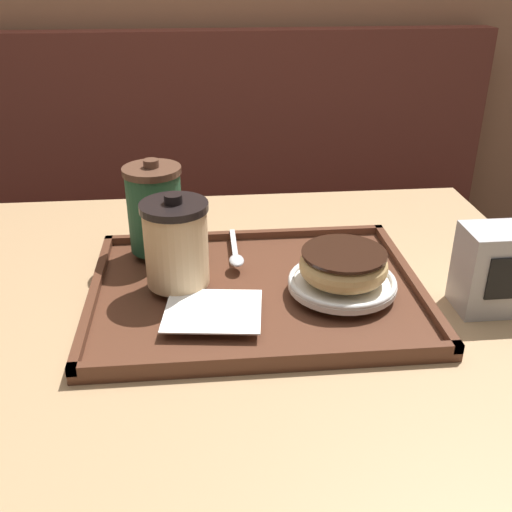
# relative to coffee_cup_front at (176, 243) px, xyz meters

# --- Properties ---
(booth_bench) EXTENTS (1.58, 0.44, 1.00)m
(booth_bench) POSITION_rel_coffee_cup_front_xyz_m (0.08, 0.85, -0.52)
(booth_bench) COLOR brown
(booth_bench) RESTS_ON ground_plane
(cafe_table) EXTENTS (0.93, 0.81, 0.76)m
(cafe_table) POSITION_rel_coffee_cup_front_xyz_m (0.08, -0.02, -0.26)
(cafe_table) COLOR tan
(cafe_table) RESTS_ON ground_plane
(serving_tray) EXTENTS (0.46, 0.35, 0.02)m
(serving_tray) POSITION_rel_coffee_cup_front_xyz_m (0.11, -0.01, -0.08)
(serving_tray) COLOR #512D1E
(serving_tray) RESTS_ON cafe_table
(napkin_paper) EXTENTS (0.13, 0.12, 0.00)m
(napkin_paper) POSITION_rel_coffee_cup_front_xyz_m (0.04, -0.08, -0.06)
(napkin_paper) COLOR white
(napkin_paper) RESTS_ON serving_tray
(coffee_cup_front) EXTENTS (0.09, 0.09, 0.13)m
(coffee_cup_front) POSITION_rel_coffee_cup_front_xyz_m (0.00, 0.00, 0.00)
(coffee_cup_front) COLOR #E0B784
(coffee_cup_front) RESTS_ON serving_tray
(coffee_cup_rear) EXTENTS (0.09, 0.09, 0.14)m
(coffee_cup_rear) POSITION_rel_coffee_cup_front_xyz_m (-0.03, 0.11, 0.01)
(coffee_cup_rear) COLOR #235638
(coffee_cup_rear) RESTS_ON serving_tray
(plate_with_chocolate_donut) EXTENTS (0.15, 0.15, 0.01)m
(plate_with_chocolate_donut) POSITION_rel_coffee_cup_front_xyz_m (0.22, -0.04, -0.05)
(plate_with_chocolate_donut) COLOR white
(plate_with_chocolate_donut) RESTS_ON serving_tray
(donut_chocolate_glazed) EXTENTS (0.12, 0.12, 0.04)m
(donut_chocolate_glazed) POSITION_rel_coffee_cup_front_xyz_m (0.22, -0.04, -0.03)
(donut_chocolate_glazed) COLOR #DBB270
(donut_chocolate_glazed) RESTS_ON plate_with_chocolate_donut
(spoon) EXTENTS (0.02, 0.13, 0.01)m
(spoon) POSITION_rel_coffee_cup_front_xyz_m (0.09, 0.06, -0.05)
(spoon) COLOR silver
(spoon) RESTS_ON serving_tray
(napkin_dispenser) EXTENTS (0.10, 0.07, 0.12)m
(napkin_dispenser) POSITION_rel_coffee_cup_front_xyz_m (0.42, -0.07, -0.03)
(napkin_dispenser) COLOR #B7B7BC
(napkin_dispenser) RESTS_ON cafe_table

